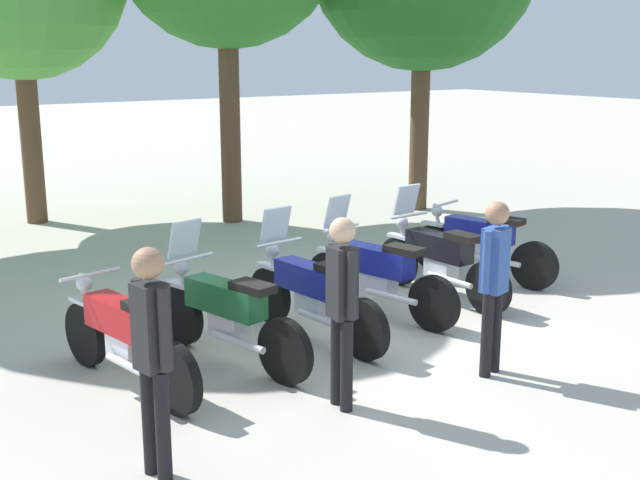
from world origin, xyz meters
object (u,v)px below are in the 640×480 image
Objects in this scene: motorcycle_1 at (226,313)px; motorcycle_2 at (311,293)px; person_1 at (342,299)px; person_2 at (494,275)px; motorcycle_4 at (439,258)px; person_0 at (152,346)px; motorcycle_3 at (376,273)px; motorcycle_0 at (124,335)px; motorcycle_5 at (480,243)px.

motorcycle_2 is at bearing -99.32° from motorcycle_1.
person_1 is (-0.71, -1.58, 0.48)m from motorcycle_2.
person_2 reaches higher than motorcycle_1.
motorcycle_2 is 1.00× the size of motorcycle_4.
person_1 is at bearing 175.39° from person_0.
motorcycle_0 is at bearing 82.84° from motorcycle_3.
motorcycle_0 is at bearing 86.23° from motorcycle_2.
motorcycle_0 and motorcycle_5 have the same top height.
person_1 reaches higher than motorcycle_4.
person_1 reaches higher than person_2.
person_0 reaches higher than person_1.
motorcycle_0 is 1.06m from motorcycle_1.
motorcycle_5 is at bearing -75.32° from motorcycle_4.
motorcycle_0 is 1.02× the size of motorcycle_5.
person_2 is at bearing 146.43° from motorcycle_4.
motorcycle_4 is at bearing -87.90° from motorcycle_2.
motorcycle_2 is (2.12, 0.13, 0.01)m from motorcycle_0.
motorcycle_4 is at bearing -97.54° from motorcycle_3.
motorcycle_1 is 2.30m from person_0.
person_2 is (1.62, -0.19, -0.00)m from person_1.
motorcycle_0 is at bearing 45.97° from person_2.
motorcycle_2 is 1.08m from motorcycle_3.
motorcycle_3 is 2.18m from motorcycle_5.
motorcycle_1 is at bearing -98.91° from motorcycle_0.
person_2 is (0.90, -1.77, 0.47)m from motorcycle_2.
motorcycle_4 is 5.14m from person_0.
motorcycle_3 is at bearing 86.51° from motorcycle_5.
motorcycle_2 is 1.02× the size of motorcycle_5.
motorcycle_5 is 1.26× the size of person_2.
motorcycle_2 reaches higher than motorcycle_5.
person_0 is at bearing 125.66° from motorcycle_1.
motorcycle_1 is at bearing -71.46° from person_1.
person_0 is at bearing 118.52° from motorcycle_2.
person_2 is at bearing 178.72° from person_1.
person_0 is at bearing 97.97° from motorcycle_5.
motorcycle_1 is 1.07m from motorcycle_2.
motorcycle_0 is 1.01× the size of motorcycle_1.
motorcycle_4 is at bearing -96.37° from motorcycle_1.
motorcycle_1 and motorcycle_4 have the same top height.
motorcycle_1 is 1.27× the size of person_1.
motorcycle_1 is 1.60m from person_1.
person_1 is at bearing 179.08° from motorcycle_1.
motorcycle_0 is 3.48m from person_2.
motorcycle_1 and motorcycle_3 have the same top height.
motorcycle_3 is (2.12, 0.33, 0.00)m from motorcycle_1.
person_1 is (-2.84, -1.93, 0.48)m from motorcycle_4.
person_2 is at bearing -144.58° from motorcycle_1.
motorcycle_4 is 1.03× the size of motorcycle_5.
person_0 is at bearing 75.09° from person_2.
motorcycle_4 is (3.19, 0.44, 0.00)m from motorcycle_1.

